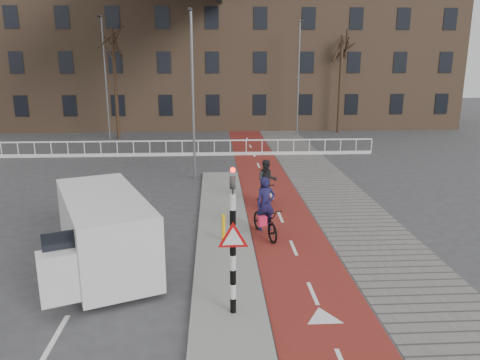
{
  "coord_description": "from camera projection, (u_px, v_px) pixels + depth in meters",
  "views": [
    {
      "loc": [
        -0.98,
        -11.82,
        5.87
      ],
      "look_at": [
        -0.05,
        5.0,
        1.5
      ],
      "focal_mm": 35.0,
      "sensor_mm": 36.0,
      "label": 1
    }
  ],
  "objects": [
    {
      "name": "sidewalk",
      "position": [
        323.0,
        183.0,
        22.85
      ],
      "size": [
        3.0,
        60.0,
        0.01
      ],
      "primitive_type": "cube",
      "color": "slate",
      "rests_on": "ground"
    },
    {
      "name": "tree_right",
      "position": [
        340.0,
        85.0,
        37.54
      ],
      "size": [
        0.23,
        0.23,
        7.64
      ],
      "primitive_type": "cylinder",
      "color": "black",
      "rests_on": "ground"
    },
    {
      "name": "streetlight_right",
      "position": [
        298.0,
        79.0,
        36.27
      ],
      "size": [
        0.12,
        0.12,
        8.71
      ],
      "primitive_type": "cylinder",
      "color": "slate",
      "rests_on": "ground"
    },
    {
      "name": "bike_lane",
      "position": [
        266.0,
        184.0,
        22.7
      ],
      "size": [
        2.5,
        60.0,
        0.01
      ],
      "primitive_type": "cube",
      "color": "maroon",
      "rests_on": "ground"
    },
    {
      "name": "tree_mid",
      "position": [
        116.0,
        85.0,
        34.48
      ],
      "size": [
        0.26,
        0.26,
        8.03
      ],
      "primitive_type": "cylinder",
      "color": "black",
      "rests_on": "ground"
    },
    {
      "name": "streetlight_near",
      "position": [
        193.0,
        97.0,
        22.61
      ],
      "size": [
        0.12,
        0.12,
        8.14
      ],
      "primitive_type": "cylinder",
      "color": "slate",
      "rests_on": "ground"
    },
    {
      "name": "railing",
      "position": [
        150.0,
        151.0,
        29.04
      ],
      "size": [
        28.0,
        0.1,
        0.99
      ],
      "color": "silver",
      "rests_on": "ground"
    },
    {
      "name": "ground",
      "position": [
        252.0,
        277.0,
        12.95
      ],
      "size": [
        120.0,
        120.0,
        0.0
      ],
      "primitive_type": "plane",
      "color": "#38383A",
      "rests_on": "ground"
    },
    {
      "name": "van",
      "position": [
        105.0,
        230.0,
        13.3
      ],
      "size": [
        3.78,
        5.42,
        2.17
      ],
      "rotation": [
        0.0,
        0.0,
        0.39
      ],
      "color": "silver",
      "rests_on": "ground"
    },
    {
      "name": "cyclist_near",
      "position": [
        265.0,
        217.0,
        15.78
      ],
      "size": [
        1.23,
        2.11,
        2.06
      ],
      "rotation": [
        0.0,
        0.0,
        0.29
      ],
      "color": "black",
      "rests_on": "bike_lane"
    },
    {
      "name": "bollard",
      "position": [
        223.0,
        227.0,
        15.18
      ],
      "size": [
        0.12,
        0.12,
        0.89
      ],
      "primitive_type": "cylinder",
      "color": "yellow",
      "rests_on": "curb_island"
    },
    {
      "name": "traffic_signal",
      "position": [
        233.0,
        238.0,
        10.47
      ],
      "size": [
        0.8,
        0.8,
        3.68
      ],
      "color": "black",
      "rests_on": "curb_island"
    },
    {
      "name": "cyclist_far",
      "position": [
        267.0,
        188.0,
        18.95
      ],
      "size": [
        0.83,
        1.81,
        1.95
      ],
      "rotation": [
        0.0,
        0.0,
        0.0
      ],
      "color": "black",
      "rests_on": "bike_lane"
    },
    {
      "name": "curb_island",
      "position": [
        224.0,
        226.0,
        16.77
      ],
      "size": [
        1.8,
        16.0,
        0.12
      ],
      "primitive_type": "cube",
      "color": "gray",
      "rests_on": "ground"
    },
    {
      "name": "streetlight_left",
      "position": [
        106.0,
        79.0,
        34.26
      ],
      "size": [
        0.12,
        0.12,
        8.87
      ],
      "primitive_type": "cylinder",
      "color": "slate",
      "rests_on": "ground"
    },
    {
      "name": "townhouse_row",
      "position": [
        190.0,
        37.0,
        41.76
      ],
      "size": [
        46.0,
        10.0,
        15.9
      ],
      "color": "#7F6047",
      "rests_on": "ground"
    }
  ]
}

